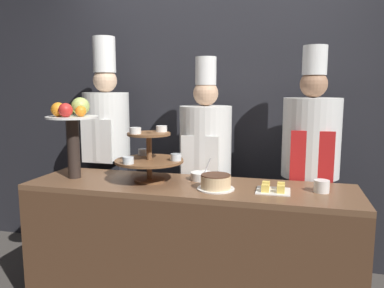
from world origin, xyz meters
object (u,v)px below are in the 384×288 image
object	(u,v)px
chef_center_left	(205,161)
chef_center_right	(310,161)
cup_white	(322,186)
serving_bowl_far	(201,176)
cake_square_tray	(273,189)
tiered_stand	(149,155)
cake_round	(216,182)
fruit_pedestal	(73,123)
chef_left	(107,145)

from	to	relation	value
chef_center_left	chef_center_right	xyz separation A→B (m)	(0.78, 0.00, 0.04)
cup_white	serving_bowl_far	world-z (taller)	serving_bowl_far
cake_square_tray	chef_center_left	world-z (taller)	chef_center_left
tiered_stand	cake_round	distance (m)	0.49
fruit_pedestal	chef_center_left	world-z (taller)	chef_center_left
fruit_pedestal	cake_round	size ratio (longest dim) A/B	2.40
tiered_stand	chef_left	size ratio (longest dim) A/B	0.24
cup_white	chef_center_right	bearing A→B (deg)	95.44
fruit_pedestal	chef_left	size ratio (longest dim) A/B	0.29
fruit_pedestal	chef_center_right	distance (m)	1.69
cake_square_tray	chef_center_right	bearing A→B (deg)	66.38
tiered_stand	cake_square_tray	bearing A→B (deg)	-3.25
fruit_pedestal	chef_left	world-z (taller)	chef_left
cake_round	chef_center_left	bearing A→B (deg)	109.25
tiered_stand	chef_left	distance (m)	0.74
serving_bowl_far	chef_center_left	bearing A→B (deg)	99.42
cake_round	tiered_stand	bearing A→B (deg)	169.88
tiered_stand	chef_center_left	size ratio (longest dim) A/B	0.26
cake_round	cake_square_tray	distance (m)	0.35
cup_white	cake_square_tray	world-z (taller)	cup_white
tiered_stand	fruit_pedestal	world-z (taller)	fruit_pedestal
serving_bowl_far	cup_white	bearing A→B (deg)	-8.44
cup_white	chef_left	size ratio (longest dim) A/B	0.05
cup_white	chef_center_right	distance (m)	0.48
tiered_stand	serving_bowl_far	xyz separation A→B (m)	(0.33, 0.13, -0.15)
fruit_pedestal	serving_bowl_far	xyz separation A→B (m)	(0.87, 0.15, -0.35)
serving_bowl_far	cake_round	bearing A→B (deg)	-56.25
chef_left	chef_center_right	bearing A→B (deg)	-0.00
serving_bowl_far	chef_center_right	bearing A→B (deg)	26.85
cup_white	chef_left	distance (m)	1.72
chef_center_right	cup_white	bearing A→B (deg)	-84.56
fruit_pedestal	chef_center_left	distance (m)	1.01
cup_white	chef_center_right	size ratio (longest dim) A/B	0.05
chef_center_right	cake_square_tray	bearing A→B (deg)	-113.62
cup_white	serving_bowl_far	size ratio (longest dim) A/B	0.59
cup_white	tiered_stand	bearing A→B (deg)	-179.35
chef_left	chef_center_right	distance (m)	1.60
tiered_stand	cake_round	size ratio (longest dim) A/B	1.97
tiered_stand	chef_left	world-z (taller)	chef_left
cake_round	chef_center_right	size ratio (longest dim) A/B	0.13
cake_round	serving_bowl_far	distance (m)	0.25
cup_white	cake_square_tray	xyz separation A→B (m)	(-0.28, -0.06, -0.02)
fruit_pedestal	chef_center_left	bearing A→B (deg)	32.62
tiered_stand	fruit_pedestal	bearing A→B (deg)	-177.05
serving_bowl_far	tiered_stand	bearing A→B (deg)	-158.95
chef_center_right	cake_round	bearing A→B (deg)	-135.31
cup_white	chef_center_left	size ratio (longest dim) A/B	0.05
chef_center_right	chef_center_left	bearing A→B (deg)	-180.00
cake_square_tray	chef_left	xyz separation A→B (m)	(-1.37, 0.53, 0.14)
cake_square_tray	serving_bowl_far	bearing A→B (deg)	160.47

